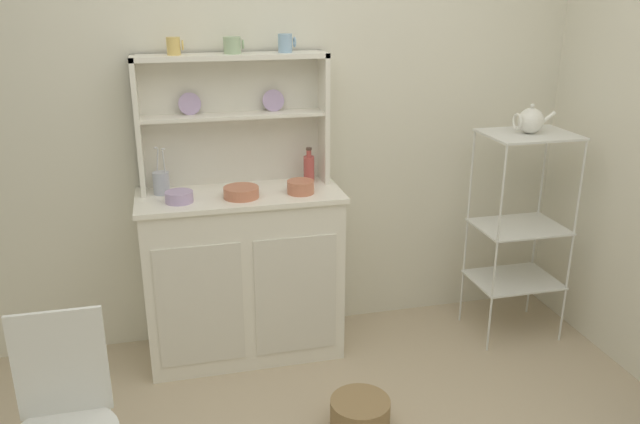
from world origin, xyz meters
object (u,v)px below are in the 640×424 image
object	(u,v)px
bakers_rack	(521,214)
porcelain_teapot	(531,121)
cup_gold_0	(174,46)
bowl_mixing_large	(179,197)
hutch_shelf_unit	(232,109)
jam_bottle	(309,169)
wire_chair	(63,411)
floor_basket	(360,415)
utensil_jar	(161,182)
hutch_cabinet	(243,273)

from	to	relation	value
bakers_rack	porcelain_teapot	bearing A→B (deg)	180.00
cup_gold_0	bowl_mixing_large	size ratio (longest dim) A/B	0.62
hutch_shelf_unit	porcelain_teapot	world-z (taller)	hutch_shelf_unit
jam_bottle	porcelain_teapot	distance (m)	1.16
wire_chair	bowl_mixing_large	world-z (taller)	bowl_mixing_large
wire_chair	porcelain_teapot	world-z (taller)	porcelain_teapot
floor_basket	bowl_mixing_large	xyz separation A→B (m)	(-0.70, 0.71, 0.84)
wire_chair	floor_basket	distance (m)	1.26
bakers_rack	bowl_mixing_large	bearing A→B (deg)	177.68
wire_chair	cup_gold_0	distance (m)	1.68
hutch_shelf_unit	floor_basket	xyz separation A→B (m)	(0.40, -0.94, -1.20)
floor_basket	utensil_jar	world-z (taller)	utensil_jar
floor_basket	cup_gold_0	xyz separation A→B (m)	(-0.66, 0.90, 1.52)
bowl_mixing_large	jam_bottle	distance (m)	0.69
cup_gold_0	floor_basket	bearing A→B (deg)	-53.66
hutch_cabinet	bakers_rack	size ratio (longest dim) A/B	0.88
hutch_shelf_unit	porcelain_teapot	xyz separation A→B (m)	(1.48, -0.31, -0.07)
cup_gold_0	jam_bottle	xyz separation A→B (m)	(0.64, -0.04, -0.63)
hutch_cabinet	hutch_shelf_unit	distance (m)	0.84
hutch_shelf_unit	jam_bottle	distance (m)	0.49
bakers_rack	bowl_mixing_large	world-z (taller)	bakers_rack
floor_basket	utensil_jar	bearing A→B (deg)	132.04
hutch_shelf_unit	wire_chair	distance (m)	1.63
jam_bottle	porcelain_teapot	xyz separation A→B (m)	(1.11, -0.23, 0.24)
wire_chair	utensil_jar	bearing A→B (deg)	101.61
wire_chair	bakers_rack	bearing A→B (deg)	51.96
bakers_rack	floor_basket	bearing A→B (deg)	-149.63
porcelain_teapot	bowl_mixing_large	bearing A→B (deg)	177.68
hutch_cabinet	bakers_rack	bearing A→B (deg)	-5.59
floor_basket	bowl_mixing_large	bearing A→B (deg)	134.54
bakers_rack	floor_basket	distance (m)	1.41
hutch_cabinet	utensil_jar	size ratio (longest dim) A/B	4.33
hutch_cabinet	hutch_shelf_unit	xyz separation A→B (m)	(0.00, 0.16, 0.82)
hutch_shelf_unit	bowl_mixing_large	world-z (taller)	hutch_shelf_unit
wire_chair	jam_bottle	distance (m)	1.67
hutch_shelf_unit	bowl_mixing_large	bearing A→B (deg)	-141.27
jam_bottle	utensil_jar	distance (m)	0.75
cup_gold_0	utensil_jar	distance (m)	0.66
floor_basket	bowl_mixing_large	size ratio (longest dim) A/B	2.01
hutch_cabinet	floor_basket	world-z (taller)	hutch_cabinet
bowl_mixing_large	porcelain_teapot	distance (m)	1.80
bakers_rack	floor_basket	world-z (taller)	bakers_rack
wire_chair	jam_bottle	xyz separation A→B (m)	(1.11, 1.16, 0.45)
hutch_cabinet	hutch_shelf_unit	size ratio (longest dim) A/B	1.07
bakers_rack	hutch_shelf_unit	bearing A→B (deg)	168.27
wire_chair	jam_bottle	size ratio (longest dim) A/B	4.52
cup_gold_0	jam_bottle	world-z (taller)	cup_gold_0
hutch_cabinet	bowl_mixing_large	size ratio (longest dim) A/B	7.68
porcelain_teapot	wire_chair	bearing A→B (deg)	-157.25
hutch_shelf_unit	bakers_rack	distance (m)	1.62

